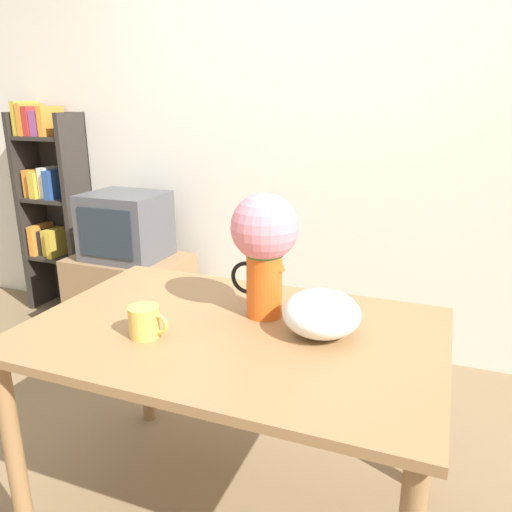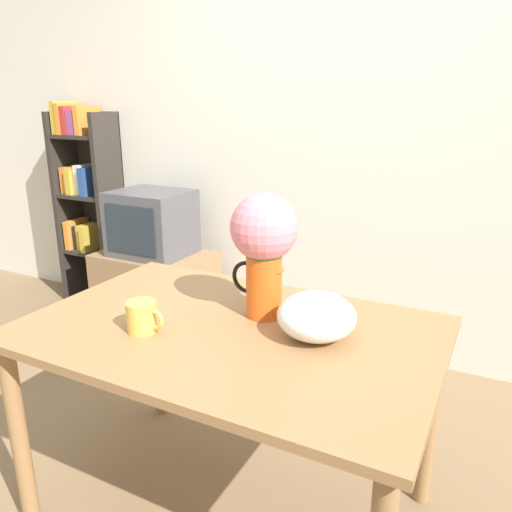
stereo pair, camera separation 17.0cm
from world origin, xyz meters
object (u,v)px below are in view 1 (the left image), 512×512
at_px(coffee_mug, 146,321).
at_px(tv_set, 126,226).
at_px(white_bowl, 321,313).
at_px(flower_vase, 264,241).

bearing_deg(coffee_mug, tv_set, 127.78).
distance_m(coffee_mug, white_bowl, 0.56).
xyz_separation_m(coffee_mug, tv_set, (-0.97, 1.25, -0.06)).
bearing_deg(tv_set, white_bowl, -34.90).
bearing_deg(coffee_mug, white_bowl, 22.22).
xyz_separation_m(white_bowl, tv_set, (-1.49, 1.04, -0.08)).
distance_m(flower_vase, white_bowl, 0.31).
height_order(flower_vase, coffee_mug, flower_vase).
relative_size(flower_vase, coffee_mug, 3.18).
bearing_deg(tv_set, flower_vase, -37.27).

